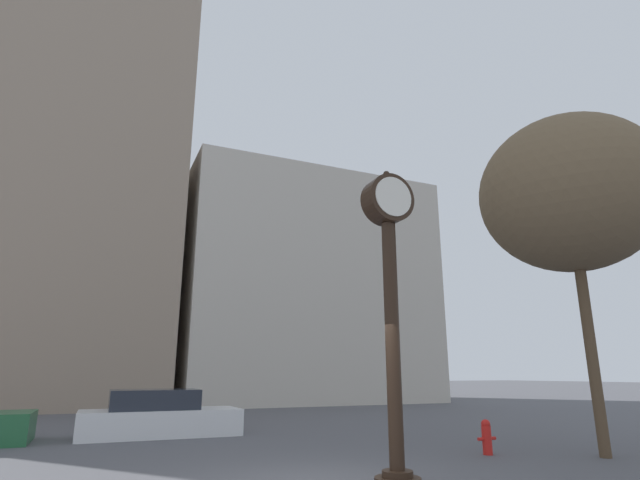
# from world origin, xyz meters

# --- Properties ---
(building_tall_tower) EXTENTS (15.38, 12.00, 30.03)m
(building_tall_tower) POSITION_xyz_m (-7.32, 24.00, 15.02)
(building_tall_tower) COLOR gray
(building_tall_tower) RESTS_ON ground_plane
(building_storefront_row) EXTENTS (15.66, 12.00, 13.95)m
(building_storefront_row) POSITION_xyz_m (8.79, 24.00, 6.98)
(building_storefront_row) COLOR beige
(building_storefront_row) RESTS_ON ground_plane
(street_clock) EXTENTS (0.90, 0.74, 5.31)m
(street_clock) POSITION_xyz_m (1.30, -0.23, 3.23)
(street_clock) COLOR black
(street_clock) RESTS_ON ground_plane
(car_white) EXTENTS (4.36, 1.81, 1.26)m
(car_white) POSITION_xyz_m (-1.42, 7.92, 0.53)
(car_white) COLOR silver
(car_white) RESTS_ON ground_plane
(fire_hydrant_near) EXTENTS (0.47, 0.20, 0.73)m
(fire_hydrant_near) POSITION_xyz_m (4.75, 1.60, 0.37)
(fire_hydrant_near) COLOR red
(fire_hydrant_near) RESTS_ON ground_plane
(bare_tree) EXTENTS (4.15, 4.15, 7.72)m
(bare_tree) POSITION_xyz_m (6.73, 0.30, 5.84)
(bare_tree) COLOR brown
(bare_tree) RESTS_ON ground_plane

